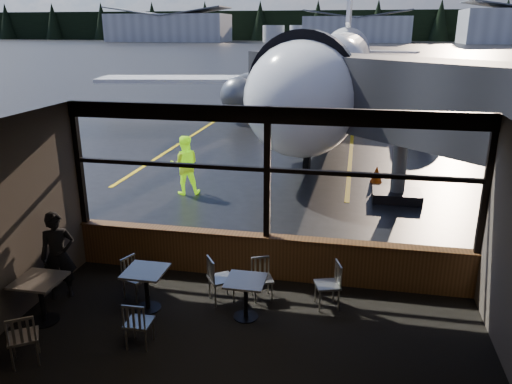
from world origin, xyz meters
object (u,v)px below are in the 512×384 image
(jet_bridge, at_px, (428,126))
(chair_mid_s, at_px, (139,323))
(chair_near_e, at_px, (327,285))
(chair_near_n, at_px, (262,280))
(chair_left_s, at_px, (23,337))
(cafe_table_mid, at_px, (147,290))
(chair_mid_w, at_px, (136,278))
(airliner, at_px, (336,23))
(ground_crew, at_px, (185,165))
(passenger, at_px, (58,256))
(cone_nose, at_px, (376,174))
(cafe_table_near, at_px, (246,299))
(cafe_table_left, at_px, (42,301))
(chair_near_w, at_px, (221,279))

(jet_bridge, bearing_deg, chair_mid_s, -122.37)
(chair_near_e, distance_m, chair_near_n, 1.22)
(chair_left_s, bearing_deg, cafe_table_mid, 22.71)
(chair_near_e, height_order, chair_near_n, chair_near_e)
(jet_bridge, height_order, chair_mid_w, jet_bridge)
(airliner, xyz_separation_m, ground_crew, (-3.70, -14.38, -4.24))
(chair_mid_w, height_order, chair_left_s, chair_left_s)
(passenger, bearing_deg, chair_mid_w, -24.29)
(airliner, distance_m, cafe_table_mid, 21.57)
(cone_nose, bearing_deg, cafe_table_mid, -115.79)
(cafe_table_near, bearing_deg, chair_near_n, 76.83)
(jet_bridge, xyz_separation_m, chair_left_s, (-6.71, -8.92, -1.81))
(cafe_table_near, height_order, cafe_table_left, cafe_table_left)
(cafe_table_left, height_order, chair_left_s, chair_left_s)
(passenger, bearing_deg, cone_nose, 21.81)
(jet_bridge, xyz_separation_m, cone_nose, (-1.20, 1.79, -1.98))
(cafe_table_left, height_order, chair_near_n, cafe_table_left)
(cafe_table_near, distance_m, ground_crew, 7.29)
(chair_mid_s, xyz_separation_m, cone_nose, (3.98, 9.96, -0.14))
(chair_near_e, distance_m, chair_near_w, 1.95)
(cafe_table_left, xyz_separation_m, chair_left_s, (0.40, -1.06, 0.03))
(cafe_table_mid, height_order, ground_crew, ground_crew)
(jet_bridge, relative_size, cafe_table_left, 12.49)
(ground_crew, bearing_deg, cone_nose, -177.04)
(chair_mid_s, relative_size, cone_nose, 1.52)
(cafe_table_left, bearing_deg, passenger, 100.60)
(cafe_table_mid, bearing_deg, chair_mid_w, 137.16)
(chair_near_n, distance_m, cone_nose, 8.46)
(cafe_table_near, distance_m, chair_near_w, 0.73)
(cafe_table_near, relative_size, cone_nose, 1.35)
(airliner, relative_size, chair_mid_w, 41.07)
(cafe_table_near, relative_size, chair_near_w, 0.81)
(airliner, relative_size, chair_near_w, 36.81)
(ground_crew, bearing_deg, cafe_table_mid, 83.99)
(chair_mid_w, xyz_separation_m, cone_nose, (4.66, 8.56, -0.13))
(cafe_table_mid, bearing_deg, airliner, 84.05)
(chair_near_e, xyz_separation_m, chair_near_w, (-1.94, -0.17, 0.01))
(chair_near_e, distance_m, cone_nose, 8.27)
(cafe_table_left, xyz_separation_m, ground_crew, (0.09, 7.29, 0.49))
(cafe_table_left, bearing_deg, chair_near_n, 22.89)
(cafe_table_near, bearing_deg, passenger, 179.51)
(airliner, distance_m, chair_mid_w, 21.28)
(airliner, relative_size, chair_left_s, 37.73)
(jet_bridge, xyz_separation_m, cafe_table_near, (-3.70, -7.04, -1.89))
(chair_near_w, distance_m, ground_crew, 6.63)
(airliner, bearing_deg, passenger, -99.32)
(passenger, distance_m, ground_crew, 6.44)
(cafe_table_left, distance_m, chair_left_s, 1.13)
(chair_near_w, relative_size, chair_mid_w, 1.12)
(chair_near_n, bearing_deg, passenger, -13.11)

